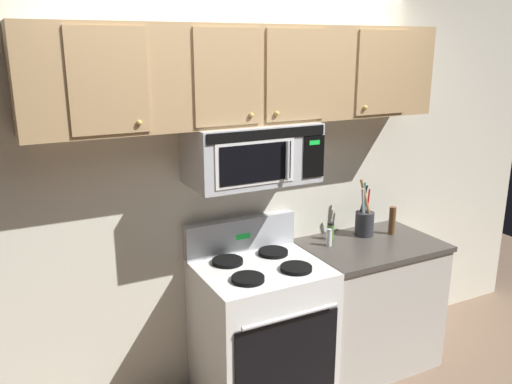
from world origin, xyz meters
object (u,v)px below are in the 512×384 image
(salt_shaker, at_px, (329,238))
(spice_jar, at_px, (331,231))
(over_range_microwave, at_px, (252,153))
(utensil_crock_charcoal, at_px, (364,222))
(pepper_mill, at_px, (392,221))
(stove_range, at_px, (261,330))

(salt_shaker, bearing_deg, spice_jar, 49.66)
(over_range_microwave, height_order, utensil_crock_charcoal, over_range_microwave)
(utensil_crock_charcoal, bearing_deg, spice_jar, 171.35)
(pepper_mill, bearing_deg, salt_shaker, 178.28)
(stove_range, bearing_deg, spice_jar, 16.21)
(utensil_crock_charcoal, bearing_deg, salt_shaker, -170.89)
(stove_range, relative_size, utensil_crock_charcoal, 2.78)
(over_range_microwave, bearing_deg, utensil_crock_charcoal, 1.92)
(spice_jar, bearing_deg, stove_range, -163.79)
(stove_range, relative_size, spice_jar, 9.28)
(over_range_microwave, height_order, salt_shaker, over_range_microwave)
(salt_shaker, distance_m, spice_jar, 0.12)
(stove_range, distance_m, over_range_microwave, 1.11)
(stove_range, relative_size, pepper_mill, 5.65)
(stove_range, distance_m, pepper_mill, 1.21)
(pepper_mill, relative_size, spice_jar, 1.64)
(stove_range, bearing_deg, pepper_mill, 4.06)
(stove_range, height_order, over_range_microwave, over_range_microwave)
(salt_shaker, distance_m, pepper_mill, 0.53)
(pepper_mill, height_order, spice_jar, pepper_mill)
(utensil_crock_charcoal, bearing_deg, pepper_mill, -20.23)
(stove_range, height_order, utensil_crock_charcoal, utensil_crock_charcoal)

